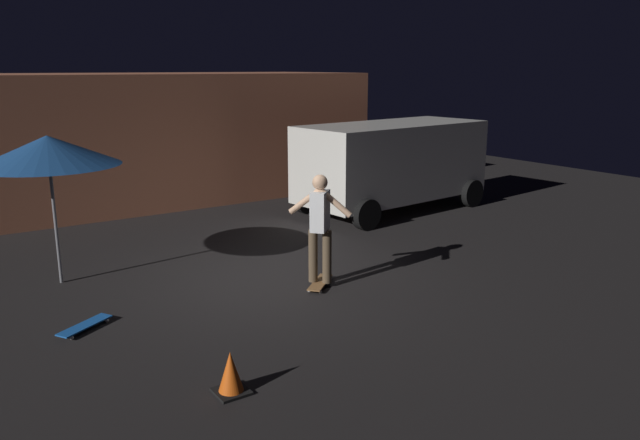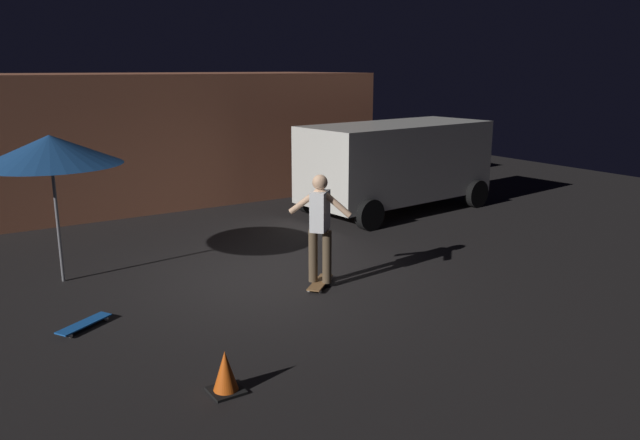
% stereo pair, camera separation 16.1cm
% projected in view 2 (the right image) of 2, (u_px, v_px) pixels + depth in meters
% --- Properties ---
extents(ground_plane, '(28.00, 28.00, 0.00)m').
position_uv_depth(ground_plane, '(269.00, 278.00, 9.98)').
color(ground_plane, black).
extents(low_building, '(13.62, 4.46, 3.13)m').
position_uv_depth(low_building, '(98.00, 139.00, 15.41)').
color(low_building, '#B76B4C').
rests_on(low_building, ground_plane).
extents(parked_van, '(4.77, 2.60, 2.03)m').
position_uv_depth(parked_van, '(396.00, 161.00, 14.47)').
color(parked_van, silver).
rests_on(parked_van, ground_plane).
extents(patio_umbrella, '(2.10, 2.10, 2.30)m').
position_uv_depth(patio_umbrella, '(50.00, 150.00, 9.37)').
color(patio_umbrella, slate).
rests_on(patio_umbrella, ground_plane).
extents(skateboard_ridden, '(0.72, 0.66, 0.07)m').
position_uv_depth(skateboard_ridden, '(320.00, 283.00, 9.61)').
color(skateboard_ridden, olive).
rests_on(skateboard_ridden, ground_plane).
extents(skateboard_spare, '(0.77, 0.57, 0.07)m').
position_uv_depth(skateboard_spare, '(84.00, 324.00, 8.07)').
color(skateboard_spare, '#1959B2').
rests_on(skateboard_spare, ground_plane).
extents(skater, '(0.71, 0.80, 1.67)m').
position_uv_depth(skater, '(320.00, 221.00, 9.38)').
color(skater, brown).
rests_on(skater, skateboard_ridden).
extents(traffic_cone, '(0.34, 0.34, 0.46)m').
position_uv_depth(traffic_cone, '(225.00, 373.00, 6.44)').
color(traffic_cone, black).
rests_on(traffic_cone, ground_plane).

